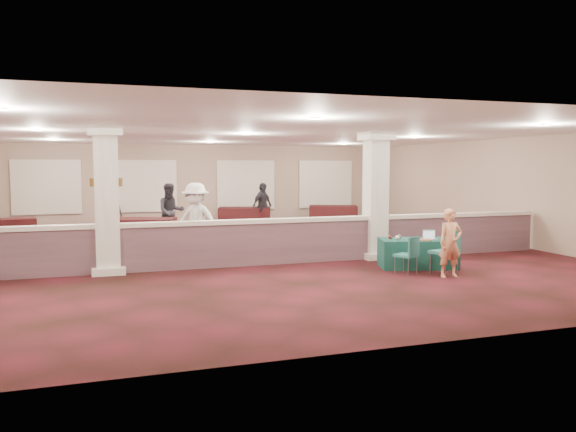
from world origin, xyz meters
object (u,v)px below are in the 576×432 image
object	(u,v)px
near_table	(418,253)
far_table_back_center	(244,218)
far_table_front_center	(214,235)
far_table_front_right	(319,233)
attendee_d	(111,213)
attendee_b	(196,221)
far_table_back_left	(5,230)
attendee_a	(171,211)
far_table_back_right	(333,215)
conf_chair_side	(409,252)
attendee_c	(262,206)
conf_chair_main	(448,248)
woman	(450,243)
far_table_front_left	(141,232)

from	to	relation	value
near_table	far_table_back_center	world-z (taller)	far_table_back_center
far_table_front_center	far_table_front_right	xyz separation A→B (m)	(2.98, -0.88, 0.05)
far_table_front_right	attendee_d	size ratio (longest dim) A/B	1.20
far_table_back_center	attendee_b	xyz separation A→B (m)	(-2.90, -6.50, 0.57)
far_table_back_left	attendee_a	distance (m)	5.15
attendee_a	attendee_d	xyz separation A→B (m)	(-1.82, 1.48, -0.10)
far_table_front_center	far_table_back_center	world-z (taller)	far_table_back_center
far_table_back_right	attendee_a	bearing A→B (deg)	-159.66
conf_chair_side	attendee_a	size ratio (longest dim) A/B	0.46
far_table_front_center	attendee_c	bearing A→B (deg)	56.95
conf_chair_side	attendee_d	size ratio (longest dim) A/B	0.52
conf_chair_main	far_table_back_left	distance (m)	13.48
attendee_a	conf_chair_main	bearing A→B (deg)	-61.77
conf_chair_main	far_table_front_center	distance (m)	7.16
far_table_front_right	attendee_a	size ratio (longest dim) A/B	1.07
woman	far_table_front_left	bearing A→B (deg)	132.62
attendee_b	attendee_d	distance (m)	5.83
far_table_back_left	attendee_d	xyz separation A→B (m)	(3.18, 0.39, 0.44)
far_table_front_right	woman	bearing A→B (deg)	-80.60
attendee_d	near_table	bearing A→B (deg)	141.66
attendee_a	attendee_c	size ratio (longest dim) A/B	1.04
far_table_front_right	attendee_b	world-z (taller)	attendee_b
attendee_d	conf_chair_main	bearing A→B (deg)	139.18
conf_chair_side	far_table_back_left	bearing A→B (deg)	109.11
far_table_front_left	far_table_back_center	bearing A→B (deg)	41.11
conf_chair_main	far_table_front_left	bearing A→B (deg)	113.99
far_table_back_left	far_table_back_right	bearing A→B (deg)	6.87
conf_chair_main	attendee_b	bearing A→B (deg)	123.58
conf_chair_main	far_table_front_center	size ratio (longest dim) A/B	0.59
far_table_back_left	attendee_c	distance (m)	8.70
near_table	woman	world-z (taller)	woman
woman	attendee_b	world-z (taller)	attendee_b
far_table_front_left	far_table_front_right	distance (m)	5.33
conf_chair_side	attendee_d	bearing A→B (deg)	96.06
near_table	far_table_back_left	distance (m)	12.73
far_table_back_right	near_table	bearing A→B (deg)	-101.37
woman	far_table_front_right	bearing A→B (deg)	102.63
far_table_back_center	attendee_b	distance (m)	7.14
far_table_front_left	attendee_b	size ratio (longest dim) A/B	1.02
far_table_front_left	far_table_back_left	bearing A→B (deg)	151.95
far_table_back_left	attendee_d	size ratio (longest dim) A/B	1.10
far_table_front_center	attendee_b	bearing A→B (deg)	-113.36
far_table_front_right	far_table_front_left	bearing A→B (deg)	159.64
conf_chair_side	attendee_a	xyz separation A→B (m)	(-4.21, 7.66, 0.41)
far_table_back_right	attendee_b	size ratio (longest dim) A/B	0.99
near_table	far_table_back_left	size ratio (longest dim) A/B	0.98
near_table	attendee_b	bearing A→B (deg)	164.01
far_table_front_right	attendee_a	bearing A→B (deg)	144.04
far_table_front_right	attendee_a	xyz separation A→B (m)	(-4.00, 2.90, 0.51)
attendee_d	far_table_front_left	bearing A→B (deg)	121.60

